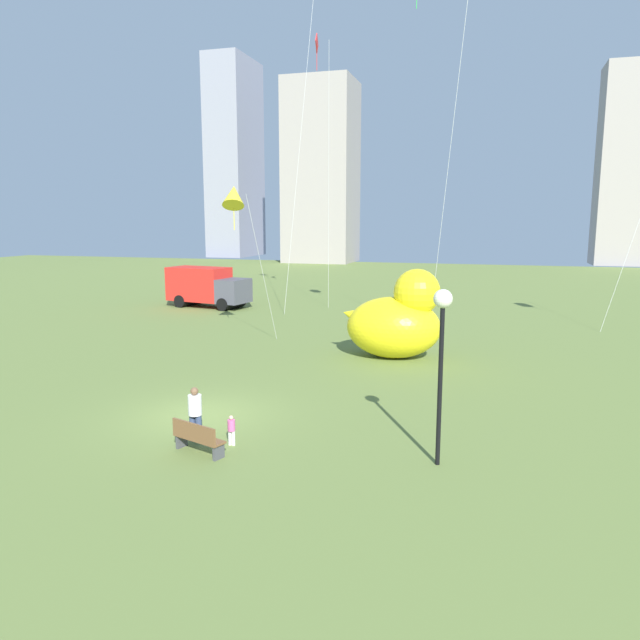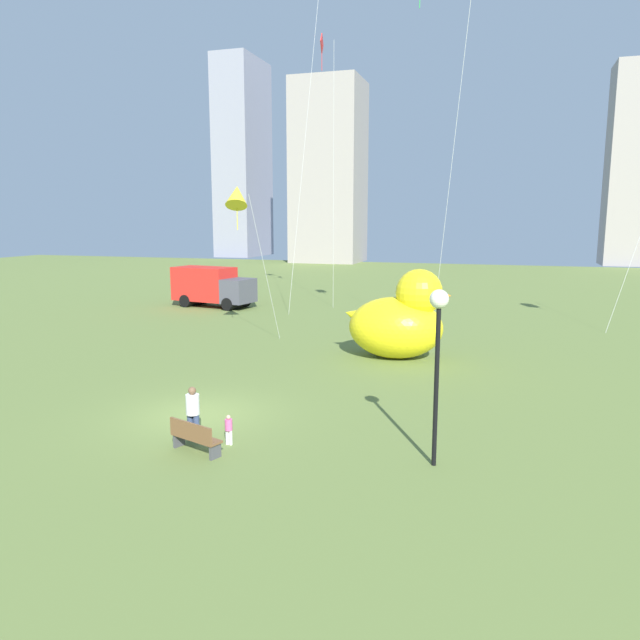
{
  "view_description": "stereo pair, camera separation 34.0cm",
  "coord_description": "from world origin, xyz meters",
  "px_view_note": "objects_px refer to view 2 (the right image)",
  "views": [
    {
      "loc": [
        8.98,
        -16.78,
        6.31
      ],
      "look_at": [
        3.01,
        3.56,
        2.71
      ],
      "focal_mm": 33.6,
      "sensor_mm": 36.0,
      "label": 1
    },
    {
      "loc": [
        9.31,
        -16.68,
        6.31
      ],
      "look_at": [
        3.01,
        3.56,
        2.71
      ],
      "focal_mm": 33.6,
      "sensor_mm": 36.0,
      "label": 2
    }
  ],
  "objects_px": {
    "box_truck": "(212,287)",
    "kite_red": "(323,61)",
    "giant_inflatable_duck": "(399,320)",
    "kite_yellow": "(237,196)",
    "lamppost": "(438,331)",
    "person_adult": "(193,411)",
    "person_child": "(229,428)",
    "park_bench": "(194,437)"
  },
  "relations": [
    {
      "from": "park_bench",
      "to": "person_adult",
      "type": "distance_m",
      "value": 1.07
    },
    {
      "from": "person_adult",
      "to": "lamppost",
      "type": "relative_size",
      "value": 0.35
    },
    {
      "from": "person_adult",
      "to": "kite_yellow",
      "type": "height_order",
      "value": "kite_yellow"
    },
    {
      "from": "giant_inflatable_duck",
      "to": "box_truck",
      "type": "relative_size",
      "value": 0.78
    },
    {
      "from": "kite_red",
      "to": "kite_yellow",
      "type": "bearing_deg",
      "value": -93.67
    },
    {
      "from": "person_adult",
      "to": "person_child",
      "type": "distance_m",
      "value": 1.19
    },
    {
      "from": "lamppost",
      "to": "person_adult",
      "type": "bearing_deg",
      "value": -177.75
    },
    {
      "from": "person_adult",
      "to": "person_child",
      "type": "bearing_deg",
      "value": -0.6
    },
    {
      "from": "giant_inflatable_duck",
      "to": "kite_yellow",
      "type": "bearing_deg",
      "value": 172.14
    },
    {
      "from": "giant_inflatable_duck",
      "to": "lamppost",
      "type": "distance_m",
      "value": 12.29
    },
    {
      "from": "person_child",
      "to": "kite_yellow",
      "type": "distance_m",
      "value": 16.03
    },
    {
      "from": "person_child",
      "to": "box_truck",
      "type": "bearing_deg",
      "value": 118.34
    },
    {
      "from": "park_bench",
      "to": "person_child",
      "type": "distance_m",
      "value": 1.05
    },
    {
      "from": "park_bench",
      "to": "kite_red",
      "type": "xyz_separation_m",
      "value": [
        -4.38,
        26.3,
        16.12
      ]
    },
    {
      "from": "person_child",
      "to": "lamppost",
      "type": "height_order",
      "value": "lamppost"
    },
    {
      "from": "lamppost",
      "to": "kite_yellow",
      "type": "bearing_deg",
      "value": 131.54
    },
    {
      "from": "park_bench",
      "to": "person_adult",
      "type": "relative_size",
      "value": 1.05
    },
    {
      "from": "giant_inflatable_duck",
      "to": "kite_red",
      "type": "distance_m",
      "value": 21.43
    },
    {
      "from": "park_bench",
      "to": "lamppost",
      "type": "xyz_separation_m",
      "value": [
        6.32,
        1.13,
        3.08
      ]
    },
    {
      "from": "lamppost",
      "to": "box_truck",
      "type": "relative_size",
      "value": 0.73
    },
    {
      "from": "park_bench",
      "to": "giant_inflatable_duck",
      "type": "relative_size",
      "value": 0.34
    },
    {
      "from": "person_child",
      "to": "kite_yellow",
      "type": "bearing_deg",
      "value": 113.59
    },
    {
      "from": "person_adult",
      "to": "giant_inflatable_duck",
      "type": "relative_size",
      "value": 0.32
    },
    {
      "from": "kite_red",
      "to": "giant_inflatable_duck",
      "type": "bearing_deg",
      "value": -60.0
    },
    {
      "from": "box_truck",
      "to": "person_child",
      "type": "bearing_deg",
      "value": -61.66
    },
    {
      "from": "box_truck",
      "to": "kite_yellow",
      "type": "distance_m",
      "value": 14.36
    },
    {
      "from": "box_truck",
      "to": "kite_red",
      "type": "height_order",
      "value": "kite_red"
    },
    {
      "from": "person_child",
      "to": "lamppost",
      "type": "distance_m",
      "value": 6.48
    },
    {
      "from": "park_bench",
      "to": "person_child",
      "type": "relative_size",
      "value": 1.91
    },
    {
      "from": "box_truck",
      "to": "kite_red",
      "type": "bearing_deg",
      "value": 9.52
    },
    {
      "from": "giant_inflatable_duck",
      "to": "kite_red",
      "type": "bearing_deg",
      "value": 120.0
    },
    {
      "from": "park_bench",
      "to": "box_truck",
      "type": "relative_size",
      "value": 0.26
    },
    {
      "from": "giant_inflatable_duck",
      "to": "kite_red",
      "type": "height_order",
      "value": "kite_red"
    },
    {
      "from": "box_truck",
      "to": "giant_inflatable_duck",
      "type": "bearing_deg",
      "value": -37.44
    },
    {
      "from": "person_adult",
      "to": "kite_red",
      "type": "bearing_deg",
      "value": 98.66
    },
    {
      "from": "park_bench",
      "to": "kite_yellow",
      "type": "relative_size",
      "value": 0.2
    },
    {
      "from": "park_bench",
      "to": "giant_inflatable_duck",
      "type": "xyz_separation_m",
      "value": [
        3.35,
        12.91,
        1.27
      ]
    },
    {
      "from": "giant_inflatable_duck",
      "to": "park_bench",
      "type": "bearing_deg",
      "value": -104.54
    },
    {
      "from": "kite_yellow",
      "to": "park_bench",
      "type": "bearing_deg",
      "value": -69.88
    },
    {
      "from": "person_adult",
      "to": "park_bench",
      "type": "bearing_deg",
      "value": -59.65
    },
    {
      "from": "person_child",
      "to": "lamppost",
      "type": "bearing_deg",
      "value": 2.81
    },
    {
      "from": "person_adult",
      "to": "person_child",
      "type": "height_order",
      "value": "person_adult"
    }
  ]
}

